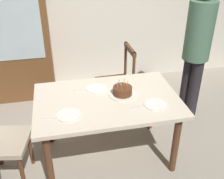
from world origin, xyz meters
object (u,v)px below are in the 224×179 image
plate_far_side (97,89)px  person_guest (197,47)px  china_cabinet (9,35)px  birthday_cake (122,91)px  plate_near_celebrant (69,115)px  plate_near_guest (155,105)px  dining_table (107,107)px  chair_spindle_back (117,83)px

plate_far_side → person_guest: size_ratio=0.13×
china_cabinet → birthday_cake: bearing=-50.8°
birthday_cake → plate_near_celebrant: (-0.56, -0.25, -0.04)m
plate_far_side → plate_near_guest: size_ratio=1.00×
dining_table → plate_far_side: bearing=108.9°
dining_table → china_cabinet: 1.92m
dining_table → person_guest: size_ratio=0.84×
birthday_cake → plate_near_guest: (0.27, -0.25, -0.04)m
chair_spindle_back → birthday_cake: bearing=-98.5°
dining_table → china_cabinet: (-1.07, 1.56, 0.31)m
plate_near_celebrant → person_guest: (1.61, 0.75, 0.24)m
person_guest → china_cabinet: size_ratio=0.91×
dining_table → chair_spindle_back: 0.86m
plate_far_side → person_guest: 1.35m
person_guest → plate_far_side: bearing=-165.5°
plate_near_guest → person_guest: size_ratio=0.13×
plate_near_guest → china_cabinet: (-1.50, 1.77, 0.21)m
birthday_cake → china_cabinet: bearing=129.2°
plate_near_guest → chair_spindle_back: (-0.15, 1.00, -0.29)m
birthday_cake → chair_spindle_back: bearing=81.5°
china_cabinet → plate_near_celebrant: bearing=-69.1°
birthday_cake → dining_table: bearing=-167.2°
plate_far_side → plate_near_guest: 0.66m
dining_table → plate_near_celebrant: size_ratio=6.55×
plate_far_side → birthday_cake: bearing=-35.8°
plate_near_guest → chair_spindle_back: size_ratio=0.23×
dining_table → plate_near_guest: (0.43, -0.21, 0.10)m
chair_spindle_back → china_cabinet: size_ratio=0.50×
plate_near_celebrant → china_cabinet: 1.90m
dining_table → china_cabinet: bearing=124.6°
dining_table → plate_near_celebrant: plate_near_celebrant is taller
plate_near_celebrant → plate_near_guest: bearing=0.0°
plate_near_celebrant → person_guest: bearing=25.1°
birthday_cake → plate_far_side: 0.30m
plate_near_guest → person_guest: person_guest is taller
dining_table → person_guest: 1.37m
dining_table → birthday_cake: bearing=12.8°
plate_near_celebrant → chair_spindle_back: (0.68, 1.00, -0.29)m
plate_near_guest → china_cabinet: size_ratio=0.12×
plate_near_guest → plate_near_celebrant: bearing=180.0°
dining_table → plate_near_celebrant: bearing=-152.0°
birthday_cake → person_guest: 1.18m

